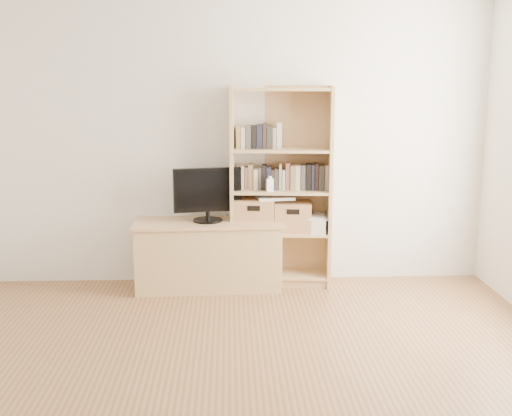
{
  "coord_description": "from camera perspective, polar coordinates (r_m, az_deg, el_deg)",
  "views": [
    {
      "loc": [
        -0.07,
        -3.23,
        1.84
      ],
      "look_at": [
        0.15,
        1.9,
        0.79
      ],
      "focal_mm": 45.0,
      "sensor_mm": 36.0,
      "label": 1
    }
  ],
  "objects": [
    {
      "name": "back_wall",
      "position": [
        5.75,
        -1.73,
        6.15
      ],
      "size": [
        4.5,
        0.02,
        2.6
      ],
      "primitive_type": "cube",
      "color": "white",
      "rests_on": "floor"
    },
    {
      "name": "basket_left",
      "position": [
        5.72,
        -0.14,
        -0.59
      ],
      "size": [
        0.38,
        0.32,
        0.29
      ],
      "primitive_type": "cube",
      "rotation": [
        0.0,
        0.0,
        -0.08
      ],
      "color": "#9E7847",
      "rests_on": "bookshelf"
    },
    {
      "name": "television",
      "position": [
        5.58,
        -4.34,
        1.16
      ],
      "size": [
        0.59,
        0.16,
        0.47
      ],
      "primitive_type": "cube",
      "rotation": [
        0.0,
        0.0,
        0.2
      ],
      "color": "black",
      "rests_on": "tv_stand"
    },
    {
      "name": "laptop",
      "position": [
        5.67,
        1.71,
        0.95
      ],
      "size": [
        0.34,
        0.26,
        0.03
      ],
      "primitive_type": "cube",
      "rotation": [
        0.0,
        0.0,
        0.11
      ],
      "color": "white",
      "rests_on": "basket_left"
    },
    {
      "name": "tv_stand",
      "position": [
        5.71,
        -4.25,
        -4.26
      ],
      "size": [
        1.28,
        0.53,
        0.58
      ],
      "primitive_type": "cube",
      "rotation": [
        0.0,
        0.0,
        0.04
      ],
      "color": "tan",
      "rests_on": "floor"
    },
    {
      "name": "books_row_upper",
      "position": [
        5.63,
        0.27,
        6.29
      ],
      "size": [
        0.37,
        0.16,
        0.19
      ],
      "primitive_type": "cube",
      "rotation": [
        0.0,
        0.0,
        -0.08
      ],
      "color": "gray",
      "rests_on": "bookshelf"
    },
    {
      "name": "bookshelf",
      "position": [
        5.67,
        2.25,
        1.84
      ],
      "size": [
        0.91,
        0.39,
        1.77
      ],
      "primitive_type": "cube",
      "rotation": [
        0.0,
        0.0,
        -0.08
      ],
      "color": "tan",
      "rests_on": "floor"
    },
    {
      "name": "basket_right",
      "position": [
        5.71,
        3.31,
        -0.77
      ],
      "size": [
        0.34,
        0.29,
        0.26
      ],
      "primitive_type": "cube",
      "rotation": [
        0.0,
        0.0,
        -0.1
      ],
      "color": "#9E7847",
      "rests_on": "bookshelf"
    },
    {
      "name": "magazine_stack",
      "position": [
        5.74,
        5.27,
        -1.46
      ],
      "size": [
        0.22,
        0.29,
        0.13
      ],
      "primitive_type": "cube",
      "rotation": [
        0.0,
        0.0,
        -0.13
      ],
      "color": "beige",
      "rests_on": "bookshelf"
    },
    {
      "name": "baby_monitor",
      "position": [
        5.57,
        1.24,
        2.05
      ],
      "size": [
        0.07,
        0.05,
        0.11
      ],
      "primitive_type": "cube",
      "rotation": [
        0.0,
        0.0,
        0.23
      ],
      "color": "white",
      "rests_on": "bookshelf"
    },
    {
      "name": "books_row_mid",
      "position": [
        5.67,
        2.26,
        2.84
      ],
      "size": [
        0.88,
        0.25,
        0.23
      ],
      "primitive_type": "cube",
      "rotation": [
        0.0,
        0.0,
        -0.09
      ],
      "color": "gray",
      "rests_on": "bookshelf"
    }
  ]
}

